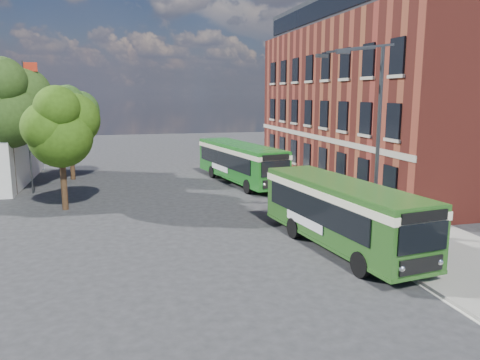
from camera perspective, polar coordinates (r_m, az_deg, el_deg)
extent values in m
plane|color=#252528|center=(23.32, 2.16, -6.60)|extent=(120.00, 120.00, 0.00)
cube|color=gray|center=(32.95, 9.98, -1.53)|extent=(6.00, 48.00, 0.15)
cube|color=beige|center=(31.86, 4.95, -1.95)|extent=(0.12, 48.00, 0.01)
cube|color=maroon|center=(39.07, 17.36, 8.78)|extent=(12.00, 26.00, 12.00)
cube|color=#B4AD99|center=(36.44, 8.98, 5.25)|extent=(0.12, 26.00, 0.35)
cube|color=black|center=(39.56, 17.95, 19.10)|extent=(10.80, 24.80, 2.20)
cube|color=black|center=(37.07, 10.34, 20.04)|extent=(0.08, 24.00, 1.40)
cylinder|color=#323436|center=(35.02, -24.45, 5.71)|extent=(0.10, 0.10, 9.00)
cube|color=red|center=(34.91, -24.22, 12.47)|extent=(0.90, 0.02, 0.60)
cylinder|color=#323436|center=(23.51, 15.91, -6.48)|extent=(0.44, 0.44, 0.30)
cylinder|color=#323436|center=(22.65, 16.46, 4.11)|extent=(0.18, 0.18, 9.00)
cube|color=#323436|center=(21.49, 14.97, 15.35)|extent=(2.58, 0.46, 0.37)
cube|color=#323436|center=(22.55, 13.44, 15.18)|extent=(2.58, 0.46, 0.37)
cube|color=#323436|center=(20.48, 12.47, 15.01)|extent=(0.55, 0.22, 0.16)
cube|color=#323436|center=(22.43, 9.94, 14.69)|extent=(0.55, 0.22, 0.16)
cylinder|color=#323436|center=(21.63, 19.88, -5.16)|extent=(0.08, 0.08, 2.50)
cube|color=red|center=(21.37, 20.07, -2.31)|extent=(0.35, 0.04, 0.35)
cube|color=#25531B|center=(21.21, 12.21, -3.60)|extent=(3.82, 10.10, 2.45)
cube|color=#25531B|center=(21.55, 12.08, -6.89)|extent=(3.86, 10.15, 0.14)
cube|color=black|center=(20.75, 8.83, -3.44)|extent=(1.18, 7.99, 1.10)
cube|color=black|center=(22.14, 14.54, -2.77)|extent=(1.18, 7.99, 1.10)
cube|color=#F4F1C9|center=(21.03, 12.30, -1.42)|extent=(3.89, 10.17, 0.32)
cube|color=#25531B|center=(20.96, 12.34, -0.45)|extent=(3.71, 9.99, 0.12)
cube|color=black|center=(17.45, 21.42, -6.57)|extent=(2.14, 0.37, 1.05)
cube|color=black|center=(17.24, 21.61, -4.19)|extent=(1.99, 0.35, 0.38)
cube|color=black|center=(17.75, 21.23, -9.67)|extent=(1.89, 0.34, 0.55)
sphere|color=silver|center=(17.21, 19.08, -10.16)|extent=(0.26, 0.26, 0.26)
sphere|color=silver|center=(18.33, 23.15, -9.17)|extent=(0.26, 0.26, 0.26)
cube|color=black|center=(25.31, 5.95, -0.62)|extent=(1.99, 0.35, 0.90)
cube|color=white|center=(21.52, 7.79, -4.97)|extent=(0.48, 3.18, 0.45)
cylinder|color=black|center=(18.50, 14.50, -9.94)|extent=(0.41, 1.03, 1.00)
cylinder|color=black|center=(19.92, 20.00, -8.76)|extent=(0.41, 1.03, 1.00)
cylinder|color=black|center=(22.70, 6.60, -5.83)|extent=(0.41, 1.03, 1.00)
cylinder|color=black|center=(23.87, 11.57, -5.16)|extent=(0.41, 1.03, 1.00)
cube|color=#19621B|center=(36.16, -0.01, 2.43)|extent=(4.51, 11.63, 2.45)
cube|color=#19621B|center=(36.36, -0.01, 0.44)|extent=(4.56, 11.68, 0.14)
cube|color=black|center=(35.91, -2.07, 2.56)|extent=(1.81, 9.42, 1.10)
cube|color=black|center=(36.95, 1.60, 2.79)|extent=(1.81, 9.42, 1.10)
cube|color=beige|center=(36.05, -0.01, 3.72)|extent=(4.58, 11.70, 0.32)
cube|color=#19621B|center=(36.01, -0.01, 4.29)|extent=(4.40, 11.52, 0.12)
cube|color=black|center=(31.08, 4.37, 1.39)|extent=(2.13, 0.47, 1.05)
cube|color=black|center=(30.96, 4.40, 2.76)|extent=(1.98, 0.44, 0.38)
cube|color=black|center=(31.25, 4.35, -0.42)|extent=(1.88, 0.42, 0.55)
sphere|color=silver|center=(30.87, 2.95, -0.54)|extent=(0.26, 0.26, 0.26)
sphere|color=silver|center=(31.68, 5.68, -0.29)|extent=(0.26, 0.26, 0.26)
cube|color=black|center=(41.35, -3.31, 3.74)|extent=(1.98, 0.44, 0.90)
cube|color=white|center=(36.66, -2.50, 1.54)|extent=(0.62, 3.15, 0.45)
cylinder|color=black|center=(32.41, 0.96, -0.81)|extent=(0.46, 1.03, 1.00)
cylinder|color=black|center=(33.47, 4.58, -0.48)|extent=(0.46, 1.03, 1.00)
cylinder|color=black|center=(38.53, -3.38, 0.99)|extent=(0.46, 1.03, 1.00)
cylinder|color=black|center=(39.42, -0.20, 1.23)|extent=(0.46, 1.03, 1.00)
imported|color=black|center=(23.52, 17.90, -4.27)|extent=(0.72, 0.51, 1.83)
imported|color=black|center=(22.43, 21.34, -5.40)|extent=(0.91, 0.76, 1.68)
cylinder|color=#3B2715|center=(29.67, -20.68, -0.45)|extent=(0.36, 0.36, 3.13)
sphere|color=#2A4C0F|center=(29.30, -21.04, 5.02)|extent=(3.70, 3.70, 3.70)
sphere|color=#2A4C0F|center=(29.72, -19.66, 6.96)|extent=(3.13, 3.13, 3.13)
sphere|color=#2A4C0F|center=(28.85, -22.49, 5.98)|extent=(2.84, 2.84, 2.84)
sphere|color=#2A4C0F|center=(28.50, -21.42, 8.16)|extent=(2.56, 2.56, 2.56)
cylinder|color=#3B2715|center=(35.46, -26.00, 1.51)|extent=(0.36, 0.36, 3.93)
sphere|color=#273F16|center=(35.14, -26.47, 7.26)|extent=(4.64, 4.64, 4.64)
sphere|color=#273F16|center=(35.65, -24.96, 9.28)|extent=(3.93, 3.93, 3.93)
sphere|color=#273F16|center=(34.25, -27.07, 10.61)|extent=(3.21, 3.21, 3.21)
cylinder|color=#3B2715|center=(39.94, -19.80, 2.33)|extent=(0.36, 0.36, 3.21)
sphere|color=#254417|center=(39.66, -20.06, 6.51)|extent=(3.80, 3.80, 3.80)
sphere|color=#254417|center=(40.13, -19.02, 7.97)|extent=(3.21, 3.21, 3.21)
sphere|color=#254417|center=(39.20, -21.15, 7.26)|extent=(2.92, 2.92, 2.92)
sphere|color=#254417|center=(38.87, -20.33, 8.91)|extent=(2.63, 2.63, 2.63)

